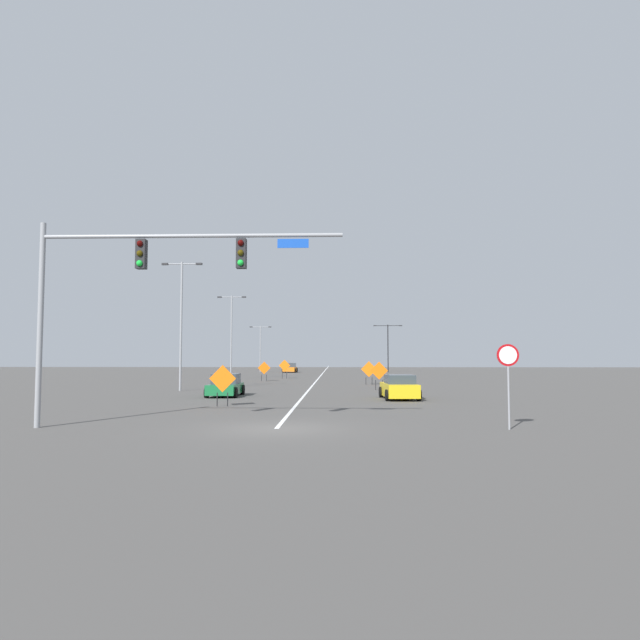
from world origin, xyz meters
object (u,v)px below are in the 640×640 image
object	(u,v)px
street_lamp_near_left	(260,344)
car_yellow_far	(399,388)
construction_sign_right_shoulder	(285,366)
construction_sign_median_near	(264,369)
construction_sign_right_lane	(379,372)
stop_sign	(508,369)
construction_sign_left_lane	(223,380)
street_lamp_far_left	(181,316)
traffic_signal_assembly	(138,274)
street_lamp_mid_right	(231,330)
street_lamp_far_right	(388,343)
car_green_approaching	(226,386)
car_orange_near	(290,368)
construction_sign_left_shoulder	(369,370)

from	to	relation	value
street_lamp_near_left	car_yellow_far	size ratio (longest dim) A/B	1.79
construction_sign_right_shoulder	construction_sign_median_near	bearing A→B (deg)	-102.56
construction_sign_right_lane	stop_sign	bearing A→B (deg)	-82.77
construction_sign_left_lane	car_yellow_far	distance (m)	10.53
stop_sign	street_lamp_far_left	size ratio (longest dim) A/B	0.31
traffic_signal_assembly	street_lamp_mid_right	distance (m)	40.46
street_lamp_near_left	street_lamp_far_left	world-z (taller)	street_lamp_far_left
street_lamp_far_right	construction_sign_right_lane	world-z (taller)	street_lamp_far_right
traffic_signal_assembly	car_green_approaching	bearing A→B (deg)	89.71
street_lamp_far_left	car_yellow_far	size ratio (longest dim) A/B	2.35
car_green_approaching	construction_sign_right_lane	bearing A→B (deg)	33.42
street_lamp_near_left	car_orange_near	bearing A→B (deg)	-14.33
car_yellow_far	car_green_approaching	distance (m)	10.75
stop_sign	construction_sign_left_shoulder	bearing A→B (deg)	96.04
street_lamp_far_right	street_lamp_mid_right	distance (m)	32.25
street_lamp_far_left	street_lamp_far_right	bearing A→B (deg)	67.53
street_lamp_near_left	street_lamp_far_left	bearing A→B (deg)	-89.25
street_lamp_mid_right	construction_sign_left_shoulder	xyz separation A→B (m)	(14.15, -10.84, -3.96)
construction_sign_left_shoulder	construction_sign_right_lane	xyz separation A→B (m)	(0.32, -7.43, 0.05)
street_lamp_far_left	construction_sign_right_lane	world-z (taller)	street_lamp_far_left
street_lamp_near_left	car_green_approaching	xyz separation A→B (m)	(4.86, -50.68, -3.61)
street_lamp_far_left	construction_sign_left_lane	bearing A→B (deg)	-65.24
stop_sign	construction_sign_left_lane	xyz separation A→B (m)	(-11.57, 8.34, -0.76)
stop_sign	street_lamp_near_left	world-z (taller)	street_lamp_near_left
traffic_signal_assembly	car_orange_near	bearing A→B (deg)	90.10
street_lamp_near_left	car_green_approaching	bearing A→B (deg)	-84.52
car_green_approaching	car_orange_near	size ratio (longest dim) A/B	1.02
stop_sign	construction_sign_median_near	size ratio (longest dim) A/B	1.51
stop_sign	street_lamp_mid_right	distance (m)	43.87
car_green_approaching	construction_sign_right_shoulder	bearing A→B (deg)	87.54
traffic_signal_assembly	street_lamp_far_left	bearing A→B (deg)	101.65
car_yellow_far	street_lamp_far_left	bearing A→B (deg)	154.51
street_lamp_far_left	construction_sign_right_lane	bearing A→B (deg)	6.55
street_lamp_near_left	street_lamp_far_right	bearing A→B (deg)	0.46
street_lamp_far_left	construction_sign_left_lane	world-z (taller)	street_lamp_far_left
construction_sign_left_shoulder	construction_sign_median_near	bearing A→B (deg)	147.74
construction_sign_left_shoulder	construction_sign_right_shoulder	size ratio (longest dim) A/B	0.98
car_yellow_far	construction_sign_right_lane	bearing A→B (deg)	93.38
street_lamp_far_left	construction_sign_left_shoulder	distance (m)	17.16
street_lamp_far_right	construction_sign_median_near	world-z (taller)	street_lamp_far_right
street_lamp_mid_right	construction_sign_left_shoulder	world-z (taller)	street_lamp_mid_right
street_lamp_far_right	construction_sign_left_lane	world-z (taller)	street_lamp_far_right
street_lamp_near_left	street_lamp_far_left	xyz separation A→B (m)	(0.60, -45.70, 1.12)
street_lamp_far_left	construction_sign_left_lane	distance (m)	13.78
stop_sign	street_lamp_far_right	size ratio (longest dim) A/B	0.40
construction_sign_right_lane	construction_sign_left_lane	world-z (taller)	construction_sign_right_lane
construction_sign_left_shoulder	street_lamp_far_right	bearing A→B (deg)	82.27
street_lamp_far_right	street_lamp_mid_right	xyz separation A→B (m)	(-19.14, -25.95, 0.80)
construction_sign_median_near	car_yellow_far	world-z (taller)	construction_sign_median_near
stop_sign	car_green_approaching	size ratio (longest dim) A/B	0.73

